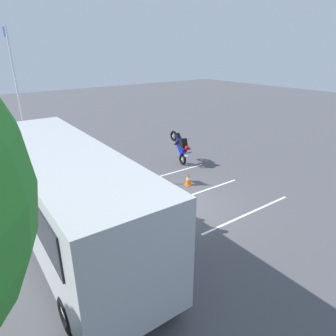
{
  "coord_description": "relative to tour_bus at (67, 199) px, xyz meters",
  "views": [
    {
      "loc": [
        -8.22,
        6.8,
        5.93
      ],
      "look_at": [
        1.42,
        -0.52,
        1.1
      ],
      "focal_mm": 31.87,
      "sensor_mm": 36.0,
      "label": 1
    }
  ],
  "objects": [
    {
      "name": "ground_plane",
      "position": [
        -0.19,
        -4.33,
        -1.64
      ],
      "size": [
        80.0,
        80.0,
        0.0
      ],
      "primitive_type": "plane",
      "color": "#4C4C51"
    },
    {
      "name": "tour_bus",
      "position": [
        0.0,
        0.0,
        0.0
      ],
      "size": [
        9.23,
        2.81,
        3.25
      ],
      "color": "#B7BABF",
      "rests_on": "ground_plane"
    },
    {
      "name": "spectator_far_left",
      "position": [
        -1.09,
        -2.84,
        -0.55
      ],
      "size": [
        0.58,
        0.36,
        1.82
      ],
      "color": "black",
      "rests_on": "ground_plane"
    },
    {
      "name": "spectator_left",
      "position": [
        -0.2,
        -2.87,
        -0.66
      ],
      "size": [
        0.58,
        0.37,
        1.66
      ],
      "color": "black",
      "rests_on": "ground_plane"
    },
    {
      "name": "spectator_centre",
      "position": [
        0.85,
        -3.01,
        -0.57
      ],
      "size": [
        0.58,
        0.37,
        1.78
      ],
      "color": "black",
      "rests_on": "ground_plane"
    },
    {
      "name": "spectator_right",
      "position": [
        1.82,
        -2.99,
        -0.57
      ],
      "size": [
        0.58,
        0.36,
        1.79
      ],
      "color": "black",
      "rests_on": "ground_plane"
    },
    {
      "name": "parked_motorcycle_silver",
      "position": [
        1.54,
        -2.29,
        -1.16
      ],
      "size": [
        2.05,
        0.61,
        0.99
      ],
      "color": "black",
      "rests_on": "ground_plane"
    },
    {
      "name": "stunt_motorcycle",
      "position": [
        3.58,
        -7.5,
        -0.6
      ],
      "size": [
        1.93,
        0.62,
        1.83
      ],
      "color": "black",
      "rests_on": "ground_plane"
    },
    {
      "name": "flagpole",
      "position": [
        6.27,
        -0.36,
        1.74
      ],
      "size": [
        0.78,
        0.36,
        6.86
      ],
      "color": "silver",
      "rests_on": "ground_plane"
    },
    {
      "name": "traffic_cone",
      "position": [
        1.17,
        -6.0,
        -1.34
      ],
      "size": [
        0.34,
        0.34,
        0.63
      ],
      "color": "orange",
      "rests_on": "ground_plane"
    },
    {
      "name": "bay_line_a",
      "position": [
        -2.27,
        -6.11,
        -1.64
      ],
      "size": [
        0.22,
        4.83,
        0.01
      ],
      "color": "white",
      "rests_on": "ground_plane"
    },
    {
      "name": "bay_line_b",
      "position": [
        0.24,
        -6.11,
        -1.64
      ],
      "size": [
        0.2,
        4.13,
        0.01
      ],
      "color": "white",
      "rests_on": "ground_plane"
    },
    {
      "name": "bay_line_c",
      "position": [
        2.75,
        -6.11,
        -1.64
      ],
      "size": [
        0.21,
        4.52,
        0.01
      ],
      "color": "white",
      "rests_on": "ground_plane"
    }
  ]
}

